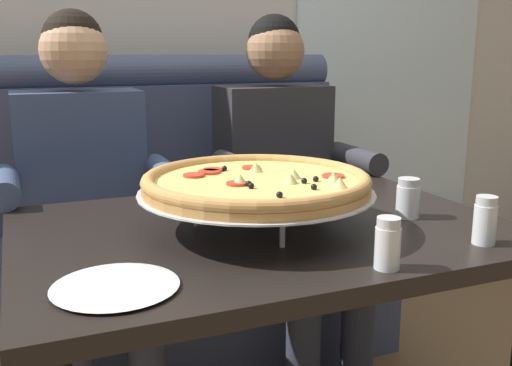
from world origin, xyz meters
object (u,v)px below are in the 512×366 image
object	(u,v)px
dining_table	(264,262)
shaker_oregano	(485,224)
diner_left	(86,192)
shaker_parmesan	(387,247)
diner_right	(284,174)
shaker_pepper_flakes	(408,201)
pizza	(257,183)
plate_near_left	(115,283)
booth_bench	(174,246)

from	to	relation	value
dining_table	shaker_oregano	world-z (taller)	shaker_oregano
diner_left	shaker_parmesan	bearing A→B (deg)	-65.04
dining_table	shaker_parmesan	size ratio (longest dim) A/B	11.36
diner_left	diner_right	xyz separation A→B (m)	(0.69, 0.00, 0.00)
shaker_parmesan	shaker_oregano	distance (m)	0.29
shaker_pepper_flakes	shaker_parmesan	world-z (taller)	shaker_parmesan
dining_table	shaker_parmesan	world-z (taller)	shaker_parmesan
pizza	diner_left	bearing A→B (deg)	116.88
shaker_pepper_flakes	pizza	bearing A→B (deg)	171.61
dining_table	diner_right	size ratio (longest dim) A/B	0.92
shaker_parmesan	pizza	bearing A→B (deg)	111.23
diner_left	diner_right	bearing A→B (deg)	0.00
pizza	shaker_pepper_flakes	world-z (taller)	pizza
shaker_pepper_flakes	plate_near_left	size ratio (longest dim) A/B	0.44
shaker_pepper_flakes	shaker_oregano	bearing A→B (deg)	-84.13
dining_table	shaker_parmesan	bearing A→B (deg)	-73.42
booth_bench	shaker_oregano	xyz separation A→B (m)	(0.39, -1.20, 0.38)
diner_right	shaker_pepper_flakes	bearing A→B (deg)	-88.53
pizza	plate_near_left	distance (m)	0.45
pizza	plate_near_left	size ratio (longest dim) A/B	2.43
diner_left	shaker_parmesan	size ratio (longest dim) A/B	12.36
shaker_parmesan	plate_near_left	size ratio (longest dim) A/B	0.45
shaker_pepper_flakes	plate_near_left	bearing A→B (deg)	-166.68
diner_left	shaker_oregano	world-z (taller)	diner_left
shaker_pepper_flakes	shaker_oregano	distance (m)	0.24
diner_right	pizza	bearing A→B (deg)	-120.51
booth_bench	shaker_oregano	distance (m)	1.31
diner_right	shaker_oregano	xyz separation A→B (m)	(0.04, -0.93, 0.07)
plate_near_left	shaker_parmesan	bearing A→B (deg)	-11.45
dining_table	pizza	distance (m)	0.21
diner_right	shaker_pepper_flakes	world-z (taller)	diner_right
shaker_oregano	plate_near_left	bearing A→B (deg)	175.80
diner_left	plate_near_left	distance (m)	0.87
booth_bench	shaker_parmesan	world-z (taller)	booth_bench
shaker_parmesan	shaker_oregano	world-z (taller)	shaker_oregano
booth_bench	dining_table	xyz separation A→B (m)	(0.00, -0.88, 0.24)
dining_table	shaker_oregano	bearing A→B (deg)	-38.67
pizza	shaker_oregano	bearing A→B (deg)	-35.45
pizza	shaker_parmesan	world-z (taller)	pizza
plate_near_left	shaker_pepper_flakes	bearing A→B (deg)	13.32
diner_left	shaker_parmesan	world-z (taller)	diner_left
booth_bench	pizza	world-z (taller)	booth_bench
diner_left	diner_right	distance (m)	0.69
booth_bench	shaker_parmesan	size ratio (longest dim) A/B	14.98
diner_right	diner_left	bearing A→B (deg)	180.00
shaker_parmesan	plate_near_left	world-z (taller)	shaker_parmesan
shaker_parmesan	shaker_oregano	bearing A→B (deg)	8.83
diner_right	plate_near_left	world-z (taller)	diner_right
diner_right	shaker_pepper_flakes	distance (m)	0.69
diner_left	diner_right	world-z (taller)	same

